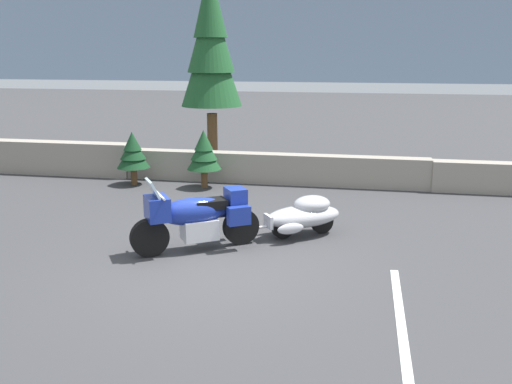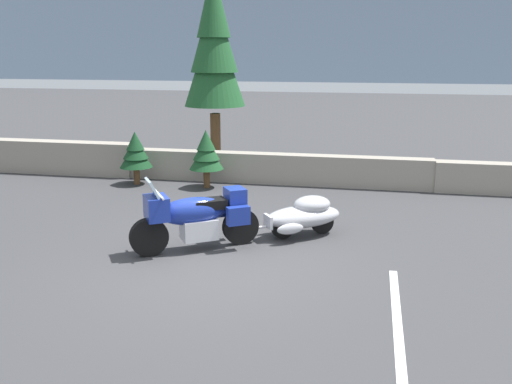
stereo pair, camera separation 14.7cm
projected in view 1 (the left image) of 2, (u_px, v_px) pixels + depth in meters
name	position (u px, v px, depth m)	size (l,w,h in m)	color
ground_plane	(215.00, 265.00, 9.16)	(80.00, 80.00, 0.00)	#38383A
stone_guard_wall	(243.00, 167.00, 14.87)	(24.00, 0.52, 0.93)	gray
distant_ridgeline	(355.00, 24.00, 98.65)	(240.00, 80.00, 16.00)	#7F93AD
touring_motorcycle	(196.00, 216.00, 9.70)	(2.01, 1.49, 1.33)	black
car_shaped_trailer	(304.00, 215.00, 10.52)	(2.04, 1.51, 0.76)	black
pine_tree_tall	(211.00, 44.00, 15.70)	(1.74, 1.74, 5.70)	brown
pine_sapling_near	(133.00, 152.00, 14.49)	(0.85, 0.85, 1.38)	brown
pine_sapling_farther	(204.00, 152.00, 14.13)	(0.87, 0.87, 1.48)	brown
parking_stripe_marker	(401.00, 322.00, 7.21)	(0.12, 3.60, 0.01)	silver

